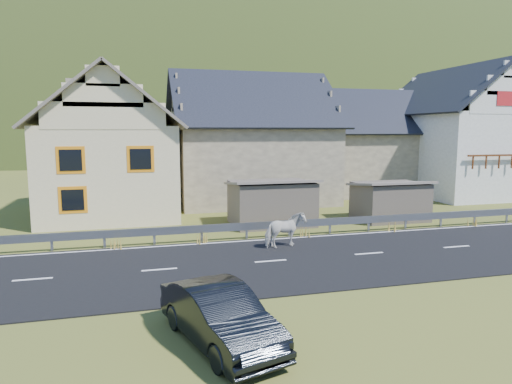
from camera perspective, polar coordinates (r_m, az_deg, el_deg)
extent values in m
plane|color=#42481D|center=(18.43, 13.93, -7.59)|extent=(160.00, 160.00, 0.00)
cube|color=black|center=(18.43, 13.94, -7.53)|extent=(60.00, 7.00, 0.04)
cube|color=silver|center=(18.42, 13.94, -7.46)|extent=(60.00, 6.60, 0.01)
cube|color=#93969B|center=(21.50, 9.25, -3.69)|extent=(28.00, 0.08, 0.34)
cube|color=#93969B|center=(20.00, -24.17, -5.81)|extent=(0.10, 0.06, 0.70)
cube|color=#93969B|center=(19.77, -18.42, -5.68)|extent=(0.10, 0.06, 0.70)
cube|color=#93969B|center=(19.74, -12.59, -5.48)|extent=(0.10, 0.06, 0.70)
cube|color=#93969B|center=(19.91, -6.81, -5.23)|extent=(0.10, 0.06, 0.70)
cube|color=#93969B|center=(20.28, -1.19, -4.94)|extent=(0.10, 0.06, 0.70)
cube|color=#93969B|center=(20.84, 4.17, -4.62)|extent=(0.10, 0.06, 0.70)
cube|color=#93969B|center=(21.57, 9.21, -4.27)|extent=(0.10, 0.06, 0.70)
cube|color=#93969B|center=(22.45, 13.89, -3.93)|extent=(0.10, 0.06, 0.70)
cube|color=#93969B|center=(23.47, 18.18, -3.59)|extent=(0.10, 0.06, 0.70)
cube|color=#93969B|center=(24.61, 22.09, -3.26)|extent=(0.10, 0.06, 0.70)
cube|color=#93969B|center=(25.86, 25.63, -2.95)|extent=(0.10, 0.06, 0.70)
cube|color=#93969B|center=(27.19, 28.84, -2.65)|extent=(0.10, 0.06, 0.70)
cube|color=#675B4E|center=(23.32, 1.93, -1.40)|extent=(4.30, 3.30, 2.40)
cube|color=#675B4E|center=(25.54, 16.37, -1.14)|extent=(3.80, 2.90, 2.20)
cube|color=beige|center=(27.65, -17.63, 2.60)|extent=(7.00, 9.00, 5.00)
cube|color=orange|center=(23.24, -22.15, 3.71)|extent=(1.30, 0.12, 1.30)
cube|color=orange|center=(23.07, -14.23, 4.02)|extent=(1.30, 0.12, 1.30)
cube|color=orange|center=(23.43, -21.91, -0.92)|extent=(1.30, 0.12, 1.30)
cube|color=tan|center=(29.26, -21.81, 10.64)|extent=(0.70, 0.70, 2.40)
cube|color=tan|center=(31.56, -0.81, 3.56)|extent=(10.00, 9.00, 5.00)
cube|color=tan|center=(37.11, 13.58, 3.66)|extent=(9.00, 8.00, 4.60)
cube|color=white|center=(37.91, 23.83, 4.36)|extent=(8.00, 10.00, 6.00)
cube|color=#5A2A14|center=(33.97, 29.39, 4.05)|extent=(6.80, 0.12, 0.12)
ellipsoid|color=black|center=(197.56, -10.89, 0.39)|extent=(440.00, 280.00, 260.00)
imported|color=silver|center=(18.70, 3.65, -4.78)|extent=(1.16, 1.83, 1.43)
imported|color=black|center=(10.67, -4.56, -15.15)|extent=(2.47, 4.22, 1.31)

